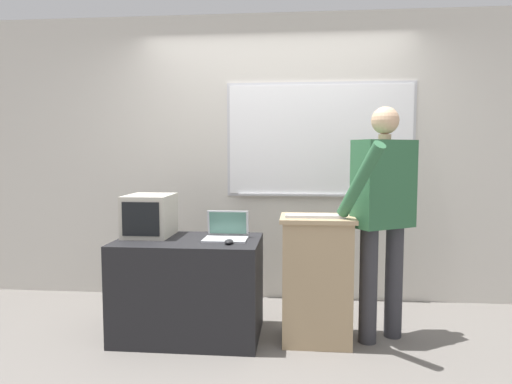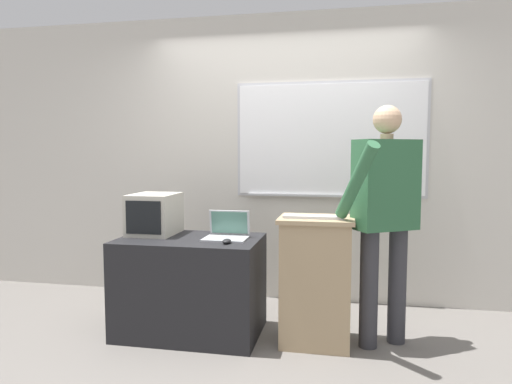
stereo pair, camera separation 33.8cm
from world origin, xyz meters
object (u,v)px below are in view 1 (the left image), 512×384
(lectern_podium, at_px, (317,279))
(crt_monitor, at_px, (150,215))
(computer_mouse_by_laptop, at_px, (229,242))
(person_presenter, at_px, (383,206))
(laptop, at_px, (227,231))
(wireless_keyboard, at_px, (315,216))
(side_desk, at_px, (189,287))

(lectern_podium, height_order, crt_monitor, crt_monitor)
(computer_mouse_by_laptop, bearing_deg, person_presenter, 10.68)
(person_presenter, distance_m, crt_monitor, 1.77)
(person_presenter, height_order, laptop, person_presenter)
(laptop, relative_size, computer_mouse_by_laptop, 3.22)
(wireless_keyboard, bearing_deg, side_desk, 176.26)
(lectern_podium, height_order, side_desk, lectern_podium)
(laptop, bearing_deg, computer_mouse_by_laptop, -76.84)
(laptop, height_order, wireless_keyboard, wireless_keyboard)
(side_desk, distance_m, computer_mouse_by_laptop, 0.53)
(side_desk, bearing_deg, wireless_keyboard, -3.74)
(side_desk, height_order, laptop, laptop)
(lectern_podium, height_order, computer_mouse_by_laptop, lectern_podium)
(crt_monitor, bearing_deg, side_desk, -17.93)
(wireless_keyboard, relative_size, crt_monitor, 1.01)
(lectern_podium, bearing_deg, side_desk, 179.55)
(side_desk, distance_m, person_presenter, 1.57)
(crt_monitor, bearing_deg, wireless_keyboard, -7.59)
(computer_mouse_by_laptop, bearing_deg, wireless_keyboard, 8.94)
(crt_monitor, bearing_deg, computer_mouse_by_laptop, -21.75)
(wireless_keyboard, height_order, computer_mouse_by_laptop, wireless_keyboard)
(side_desk, relative_size, laptop, 3.32)
(laptop, bearing_deg, lectern_podium, -5.27)
(wireless_keyboard, relative_size, computer_mouse_by_laptop, 4.21)
(lectern_podium, distance_m, person_presenter, 0.72)
(lectern_podium, relative_size, laptop, 2.88)
(person_presenter, relative_size, crt_monitor, 4.13)
(computer_mouse_by_laptop, distance_m, crt_monitor, 0.73)
(lectern_podium, xyz_separation_m, crt_monitor, (-1.29, 0.12, 0.44))
(lectern_podium, bearing_deg, crt_monitor, 174.89)
(side_desk, relative_size, wireless_keyboard, 2.54)
(wireless_keyboard, bearing_deg, computer_mouse_by_laptop, -171.06)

